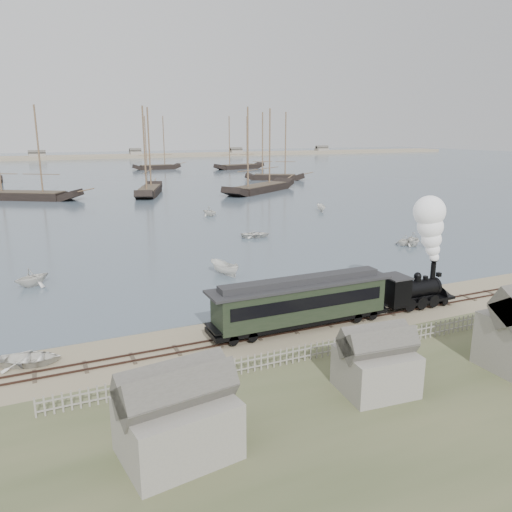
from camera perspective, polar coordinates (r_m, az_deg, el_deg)
name	(u,v)px	position (r m, az deg, el deg)	size (l,w,h in m)	color
ground	(258,325)	(39.15, 0.18, -7.87)	(600.00, 600.00, 0.00)	gray
harbor_water	(71,170)	(204.08, -20.34, 9.20)	(600.00, 336.00, 0.06)	#485967
rail_track	(269,334)	(37.46, 1.47, -8.85)	(120.00, 1.80, 0.16)	#3B2620
picket_fence_west	(208,382)	(31.07, -5.54, -14.12)	(19.00, 0.10, 1.20)	gray
picket_fence_east	(452,333)	(40.34, 21.46, -8.22)	(15.00, 0.10, 1.20)	gray
shed_left	(179,454)	(25.33, -8.83, -21.47)	(5.00, 4.00, 4.10)	gray
shed_mid	(374,391)	(30.80, 13.39, -14.73)	(4.00, 3.50, 3.60)	gray
far_spit	(58,159)	(283.78, -21.66, 10.24)	(500.00, 20.00, 1.80)	tan
locomotive	(428,259)	(44.33, 19.03, -0.29)	(7.31, 2.73, 9.12)	black
passenger_coach	(301,301)	(37.84, 5.17, -5.11)	(14.57, 2.81, 3.54)	black
beached_dinghy	(30,359)	(35.89, -24.45, -10.63)	(3.92, 2.80, 0.81)	silver
rowboat_1	(32,277)	(52.66, -24.25, -2.20)	(3.48, 3.00, 1.83)	silver
rowboat_2	(224,268)	(51.78, -3.65, -1.41)	(3.82, 1.44, 1.48)	silver
rowboat_3	(256,234)	(70.10, -0.05, 2.49)	(4.05, 2.89, 0.84)	silver
rowboat_4	(413,239)	(67.93, 17.54, 1.85)	(3.39, 2.93, 1.79)	silver
rowboat_5	(321,208)	(93.51, 7.43, 5.47)	(3.39, 1.28, 1.31)	silver
rowboat_7	(209,211)	(88.02, -5.34, 5.12)	(3.27, 2.82, 1.72)	silver
rowboat_8	(404,240)	(67.84, 16.61, 1.74)	(2.69, 2.32, 1.42)	silver
schooner_2	(20,153)	(119.29, -25.39, 10.63)	(24.97, 5.76, 20.00)	black
schooner_3	(147,151)	(119.21, -12.33, 11.64)	(20.40, 4.71, 20.00)	black
schooner_4	(260,150)	(122.20, 0.49, 12.01)	(26.25, 6.06, 20.00)	black
schooner_5	(275,146)	(151.87, 2.20, 12.43)	(17.81, 4.11, 20.00)	black
schooner_8	(156,143)	(197.20, -11.39, 12.57)	(18.12, 4.18, 20.00)	black
schooner_9	(239,143)	(196.25, -1.94, 12.83)	(21.11, 4.87, 20.00)	black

